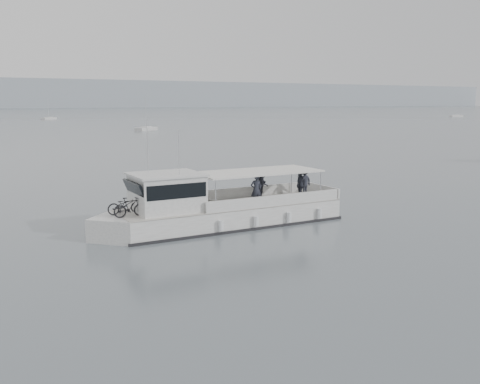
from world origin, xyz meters
TOP-DOWN VIEW (x-y plane):
  - ground at (0.00, 0.00)m, footprint 1400.00×1400.00m
  - tour_boat at (-3.79, -1.40)m, footprint 12.69×3.33m

SIDE VIEW (x-z plane):
  - ground at x=0.00m, z-range 0.00..0.00m
  - tour_boat at x=-3.79m, z-range -1.78..3.53m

